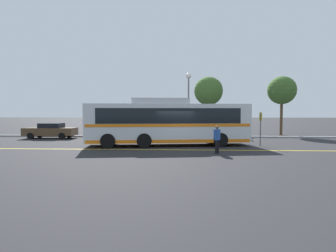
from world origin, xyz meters
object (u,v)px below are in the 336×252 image
at_px(tree_0, 282,91).
at_px(bus_stop_sign, 261,125).
at_px(pedestrian_0, 217,138).
at_px(street_lamp, 189,88).
at_px(parked_car_2, 184,131).
at_px(tree_1, 209,91).
at_px(parked_car_0, 51,131).
at_px(parked_car_1, 114,131).
at_px(transit_bus, 168,122).

bearing_deg(tree_0, bus_stop_sign, -117.86).
xyz_separation_m(pedestrian_0, street_lamp, (-1.37, 10.67, 3.87)).
bearing_deg(street_lamp, tree_0, 12.63).
distance_m(parked_car_2, bus_stop_sign, 7.27).
bearing_deg(pedestrian_0, tree_1, 33.42).
relative_size(parked_car_0, parked_car_1, 0.99).
distance_m(pedestrian_0, bus_stop_sign, 5.02).
relative_size(pedestrian_0, tree_0, 0.26).
xyz_separation_m(pedestrian_0, tree_0, (8.50, 12.88, 3.79)).
bearing_deg(pedestrian_0, tree_0, 3.86).
bearing_deg(pedestrian_0, bus_stop_sign, -8.09).
height_order(transit_bus, parked_car_0, transit_bus).
distance_m(bus_stop_sign, tree_1, 11.62).
bearing_deg(bus_stop_sign, transit_bus, -98.62).
bearing_deg(tree_0, pedestrian_0, -123.44).
relative_size(bus_stop_sign, tree_1, 0.38).
bearing_deg(street_lamp, bus_stop_sign, -55.57).
relative_size(pedestrian_0, bus_stop_sign, 0.67).
distance_m(parked_car_0, tree_0, 23.53).
xyz_separation_m(pedestrian_0, tree_1, (0.97, 14.34, 3.87)).
distance_m(parked_car_1, bus_stop_sign, 12.83).
distance_m(street_lamp, tree_0, 10.12).
bearing_deg(parked_car_0, street_lamp, -81.16).
bearing_deg(parked_car_2, street_lamp, 166.60).
xyz_separation_m(parked_car_0, parked_car_1, (5.94, -0.00, 0.02)).
bearing_deg(bus_stop_sign, parked_car_1, -120.21).
distance_m(pedestrian_0, street_lamp, 11.43).
bearing_deg(bus_stop_sign, street_lamp, -153.48).
xyz_separation_m(transit_bus, bus_stop_sign, (6.61, -0.08, -0.18)).
bearing_deg(pedestrian_0, parked_car_1, 82.12).
xyz_separation_m(bus_stop_sign, tree_1, (-2.57, 10.85, 3.26)).
height_order(transit_bus, parked_car_1, transit_bus).
relative_size(parked_car_1, parked_car_2, 1.02).
relative_size(parked_car_2, tree_1, 0.72).
bearing_deg(parked_car_1, tree_1, -53.15).
bearing_deg(pedestrian_0, parked_car_2, 49.44).
height_order(bus_stop_sign, tree_0, tree_0).
relative_size(parked_car_1, tree_1, 0.73).
relative_size(parked_car_0, tree_0, 0.75).
relative_size(transit_bus, bus_stop_sign, 4.92).
relative_size(street_lamp, tree_0, 1.01).
xyz_separation_m(parked_car_1, parked_car_2, (6.50, 0.01, -0.01)).
distance_m(parked_car_0, tree_1, 16.85).
relative_size(parked_car_0, tree_1, 0.72).
distance_m(parked_car_2, tree_1, 7.74).
bearing_deg(parked_car_2, bus_stop_sign, 44.80).
height_order(parked_car_1, bus_stop_sign, bus_stop_sign).
distance_m(parked_car_0, parked_car_1, 5.94).
bearing_deg(bus_stop_sign, tree_0, 144.23).
distance_m(bus_stop_sign, street_lamp, 9.29).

